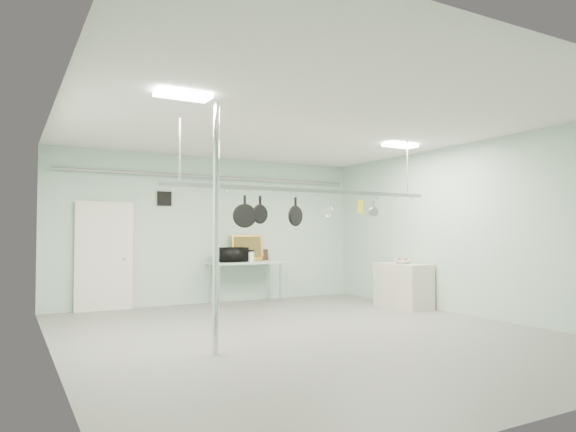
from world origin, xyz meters
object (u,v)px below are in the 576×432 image
coffee_canister (250,257)px  skillet_mid (260,209)px  chrome_pole (216,227)px  pot_rack (308,189)px  microwave (233,255)px  skillet_left (245,211)px  skillet_right (295,212)px  fruit_bowl (403,262)px  prep_table (245,265)px  side_cabinet (403,285)px

coffee_canister → skillet_mid: 3.55m
chrome_pole → pot_rack: bearing=25.3°
microwave → pot_rack: bearing=88.1°
pot_rack → coffee_canister: size_ratio=22.11×
skillet_left → skillet_right: bearing=17.0°
coffee_canister → skillet_right: (-0.68, -3.19, 0.84)m
chrome_pole → fruit_bowl: bearing=22.1°
chrome_pole → coffee_canister: chrome_pole is taller
prep_table → skillet_right: size_ratio=3.42×
pot_rack → fruit_bowl: 3.35m
prep_table → skillet_right: skillet_right is taller
chrome_pole → microwave: chrome_pole is taller
side_cabinet → microwave: microwave is taller
coffee_canister → skillet_right: size_ratio=0.46×
prep_table → skillet_left: (-1.50, -3.30, 1.02)m
prep_table → skillet_left: bearing=-114.5°
fruit_bowl → microwave: bearing=142.7°
pot_rack → skillet_mid: 0.92m
chrome_pole → prep_table: 4.85m
skillet_mid → microwave: bearing=59.0°
prep_table → chrome_pole: bearing=-118.7°
prep_table → side_cabinet: size_ratio=1.33×
side_cabinet → skillet_left: (-4.05, -1.10, 1.40)m
pot_rack → skillet_mid: pot_rack is taller
chrome_pole → coffee_canister: bearing=60.1°
prep_table → microwave: size_ratio=2.82×
microwave → skillet_mid: bearing=73.5°
prep_table → pot_rack: size_ratio=0.33×
chrome_pole → skillet_left: chrome_pole is taller
microwave → side_cabinet: bearing=143.0°
prep_table → microwave: microwave is taller
prep_table → side_cabinet: 3.39m
skillet_left → skillet_right: 0.87m
chrome_pole → prep_table: bearing=61.3°
prep_table → skillet_mid: 3.68m
skillet_mid → fruit_bowl: bearing=0.7°
pot_rack → fruit_bowl: size_ratio=13.88×
skillet_left → skillet_right: size_ratio=0.99×
pot_rack → skillet_right: 0.44m
chrome_pole → fruit_bowl: (4.81, 1.96, -0.66)m
microwave → skillet_left: skillet_left is taller
pot_rack → microwave: bearing=88.7°
prep_table → skillet_mid: bearing=-110.7°
fruit_bowl → chrome_pole: bearing=-157.9°
prep_table → coffee_canister: bearing=-63.0°
side_cabinet → chrome_pole: bearing=-157.6°
skillet_right → microwave: bearing=63.7°
chrome_pole → microwave: bearing=64.4°
skillet_left → skillet_mid: size_ratio=1.13×
coffee_canister → fruit_bowl: (2.46, -2.13, -0.07)m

